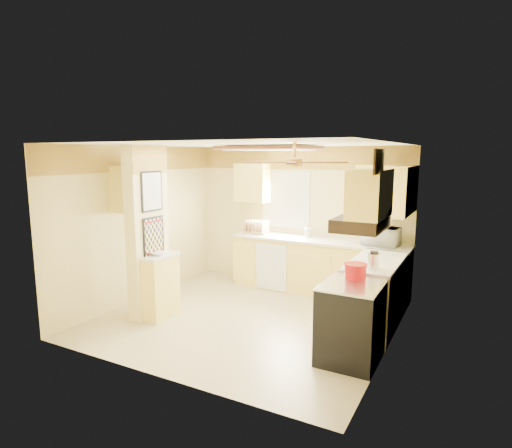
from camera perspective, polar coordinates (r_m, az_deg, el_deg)
The scene contains 34 objects.
floor at distance 6.40m, azimuth -1.13°, elevation -12.45°, with size 4.00×4.00×0.00m, color tan.
ceiling at distance 5.94m, azimuth -1.21°, elevation 10.55°, with size 4.00×4.00×0.00m, color white.
wall_back at distance 7.74m, azimuth 5.71°, elevation 0.94°, with size 4.00×4.00×0.00m, color beige.
wall_front at distance 4.52m, azimuth -13.03°, elevation -5.30°, with size 4.00×4.00×0.00m, color beige.
wall_left at distance 7.22m, azimuth -15.16°, elevation 0.06°, with size 3.80×3.80×0.00m, color beige.
wall_right at distance 5.38m, azimuth 17.80°, elevation -3.17°, with size 3.80×3.80×0.00m, color beige.
wallpaper_border at distance 7.64m, azimuth 5.78°, elevation 8.74°, with size 4.00×0.02×0.40m, color yellow.
partition_column at distance 6.39m, azimuth -14.26°, elevation -1.09°, with size 0.20×0.70×2.50m, color beige.
partition_ledge at distance 6.44m, azimuth -12.51°, elevation -8.29°, with size 0.25×0.55×0.90m, color #FBDC71.
ledge_top at distance 6.31m, azimuth -12.66°, elevation -4.21°, with size 0.28×0.58×0.04m, color white.
lower_cabinets_back at distance 7.45m, azimuth 8.30°, elevation -5.73°, with size 3.00×0.60×0.90m, color #FBDC71.
lower_cabinets_right at distance 6.21m, azimuth 15.69°, elevation -9.06°, with size 0.60×1.40×0.90m, color #FBDC71.
countertop_back at distance 7.33m, azimuth 8.36°, elevation -2.20°, with size 3.04×0.64×0.04m, color white.
countertop_right at distance 6.09m, azimuth 15.79°, elevation -4.84°, with size 0.64×1.44×0.04m, color white.
dishwasher_panel at distance 7.46m, azimuth 2.02°, elevation -5.78°, with size 0.58×0.02×0.80m, color white.
window at distance 7.79m, azimuth 4.00°, elevation 3.24°, with size 0.92×0.02×1.02m.
upper_cab_back_left at distance 7.88m, azimuth -0.46°, elevation 5.53°, with size 0.60×0.35×0.70m, color #FBDC71.
upper_cab_back_right at distance 7.06m, azimuth 16.98°, elevation 4.68°, with size 0.90×0.35×0.70m, color #FBDC71.
upper_cab_right at distance 6.55m, azimuth 18.54°, elevation 4.26°, with size 0.35×1.00×0.70m, color #FBDC71.
upper_cab_left_wall at distance 6.85m, azimuth -15.73°, elevation 4.61°, with size 0.35×0.75×0.70m, color #FBDC71.
upper_cab_over_stove at distance 4.78m, azimuth 14.95°, elevation 3.93°, with size 0.35×0.76×0.52m, color #FBDC71.
stove at distance 5.16m, azimuth 12.53°, elevation -12.65°, with size 0.68×0.77×0.92m.
range_hood at distance 4.84m, azimuth 13.81°, elevation 0.09°, with size 0.50×0.76×0.14m, color black.
poster_menu at distance 6.23m, azimuth -13.72°, elevation 4.25°, with size 0.02×0.42×0.57m.
poster_nashville at distance 6.32m, azimuth -13.49°, elevation -1.62°, with size 0.02×0.42×0.57m.
ceiling_light_panel at distance 6.34m, azimuth 1.84°, elevation 10.07°, with size 1.35×0.95×0.06m.
ceiling_fan at distance 4.87m, azimuth 5.13°, elevation 8.26°, with size 1.15×1.15×0.26m.
vent_grate at distance 4.38m, azimuth 16.08°, elevation 8.00°, with size 0.02×0.40×0.25m, color black.
microwave at distance 7.02m, azimuth 16.37°, elevation -1.58°, with size 0.54×0.37×0.30m, color white.
bowl at distance 6.29m, azimuth -12.92°, elevation -3.83°, with size 0.21×0.21×0.05m, color white.
dutch_oven at distance 5.21m, azimuth 13.12°, elevation -6.12°, with size 0.27×0.27×0.18m.
kettle at distance 5.58m, azimuth 15.45°, elevation -4.75°, with size 0.15×0.15×0.23m.
dish_rack at distance 7.79m, azimuth 0.07°, elevation -0.64°, with size 0.42×0.32×0.23m.
utensil_crock at distance 7.53m, azimuth 6.95°, elevation -1.10°, with size 0.12×0.12×0.24m.
Camera 1 is at (2.90, -5.19, 2.38)m, focal length 30.00 mm.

